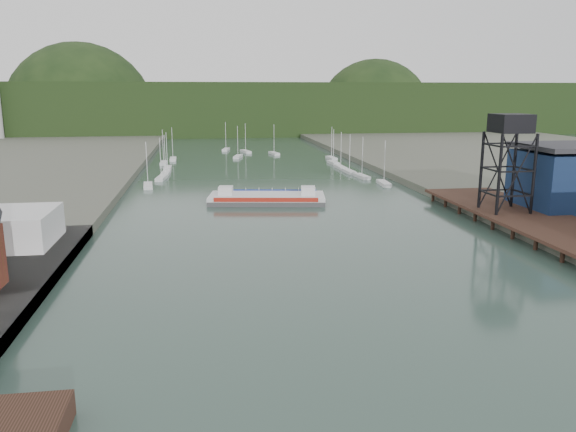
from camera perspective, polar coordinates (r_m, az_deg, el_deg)
name	(u,v)px	position (r m, az deg, el deg)	size (l,w,h in m)	color
east_pier	(562,230)	(91.44, 26.11, -1.28)	(14.00, 70.00, 2.45)	black
lift_tower	(511,130)	(99.31, 21.67, 8.17)	(6.50, 6.50, 16.00)	black
marina_sailboats	(253,165)	(168.22, -3.53, 5.23)	(57.71, 92.65, 0.90)	silver
distant_hills	(220,112)	(329.45, -6.88, 10.49)	(500.00, 120.00, 80.00)	black
chain_ferry	(267,198)	(111.89, -2.15, 1.84)	(23.92, 12.54, 3.28)	#434345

